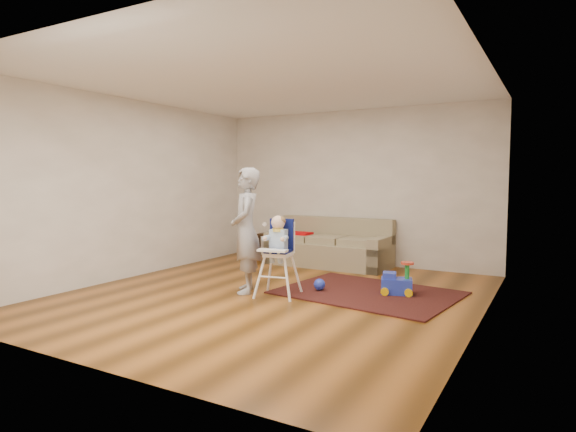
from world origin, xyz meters
The scene contains 9 objects.
ground centered at (0.00, 0.00, 0.00)m, with size 5.50×5.50×0.00m, color #482809.
room_envelope centered at (0.00, 0.53, 1.88)m, with size 5.04×5.52×2.72m.
sofa centered at (-0.27, 2.30, 0.41)m, with size 2.13×0.90×0.82m.
side_table centered at (-1.42, 2.41, 0.25)m, with size 0.49×0.49×0.49m, color black, non-canonical shape.
area_rug centered at (1.03, 0.71, 0.01)m, with size 2.19×1.64×0.02m, color black.
ride_on_toy centered at (1.39, 0.79, 0.23)m, with size 0.39×0.28×0.42m, color blue, non-canonical shape.
toy_ball centered at (0.43, 0.49, 0.09)m, with size 0.15×0.15×0.15m, color blue.
high_chair centered at (0.08, 0.01, 0.50)m, with size 0.56×0.56×1.04m.
adult centered at (-0.40, -0.02, 0.82)m, with size 0.60×0.39×1.65m, color #949497.
Camera 1 is at (3.17, -5.22, 1.50)m, focal length 30.00 mm.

